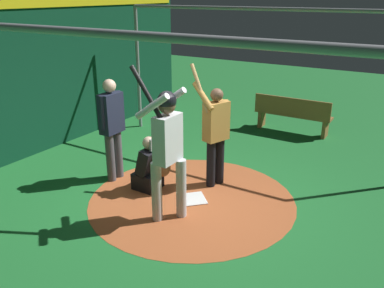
% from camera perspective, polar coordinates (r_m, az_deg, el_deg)
% --- Properties ---
extents(ground_plane, '(25.95, 25.95, 0.00)m').
position_cam_1_polar(ground_plane, '(6.51, 0.00, -7.85)').
color(ground_plane, '#1E6B2D').
extents(dirt_circle, '(3.26, 3.26, 0.01)m').
position_cam_1_polar(dirt_circle, '(6.51, 0.00, -7.83)').
color(dirt_circle, '#AD562D').
rests_on(dirt_circle, ground).
extents(home_plate, '(0.59, 0.59, 0.01)m').
position_cam_1_polar(home_plate, '(6.50, 0.00, -7.76)').
color(home_plate, white).
rests_on(home_plate, dirt_circle).
extents(batter, '(0.68, 0.49, 2.22)m').
position_cam_1_polar(batter, '(5.54, -3.53, 0.13)').
color(batter, '#BCBCC0').
rests_on(batter, ground).
extents(catcher, '(0.58, 0.40, 0.93)m').
position_cam_1_polar(catcher, '(6.74, -6.01, -3.49)').
color(catcher, black).
rests_on(catcher, ground).
extents(umpire, '(0.22, 0.49, 1.78)m').
position_cam_1_polar(umpire, '(6.98, -11.22, 2.73)').
color(umpire, '#4C4C51').
rests_on(umpire, ground).
extents(visitor, '(0.64, 0.51, 2.05)m').
position_cam_1_polar(visitor, '(6.64, 3.33, 1.91)').
color(visitor, black).
rests_on(visitor, ground).
extents(back_wall, '(0.23, 9.95, 3.08)m').
position_cam_1_polar(back_wall, '(8.53, -22.88, 8.55)').
color(back_wall, '#0C3D26').
rests_on(back_wall, ground).
extents(cage_frame, '(6.18, 5.20, 2.85)m').
position_cam_1_polar(cage_frame, '(5.82, 0.00, 10.15)').
color(cage_frame, gray).
rests_on(cage_frame, ground).
extents(bench, '(1.78, 0.36, 0.85)m').
position_cam_1_polar(bench, '(9.71, 13.97, 4.14)').
color(bench, olive).
rests_on(bench, ground).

